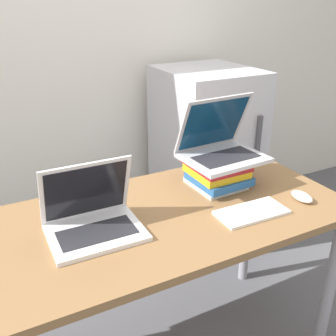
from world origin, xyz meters
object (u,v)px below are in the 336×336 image
(laptop_on_books, at_px, (220,146))
(mini_fridge, at_px, (205,158))
(mouse, at_px, (302,197))
(book_stack, at_px, (217,172))
(wireless_keyboard, at_px, (252,212))
(laptop_left, at_px, (93,218))

(laptop_on_books, bearing_deg, mini_fridge, 61.22)
(laptop_on_books, height_order, mini_fridge, laptop_on_books)
(mouse, relative_size, mini_fridge, 0.09)
(book_stack, distance_m, wireless_keyboard, 0.26)
(laptop_left, relative_size, wireless_keyboard, 1.17)
(book_stack, bearing_deg, laptop_left, -170.42)
(mini_fridge, bearing_deg, laptop_left, -140.84)
(mouse, xyz_separation_m, mini_fridge, (0.16, 0.94, -0.21))
(laptop_left, distance_m, mini_fridge, 1.25)
(laptop_left, relative_size, laptop_on_books, 0.94)
(laptop_on_books, relative_size, mini_fridge, 0.30)
(laptop_on_books, distance_m, mouse, 0.38)
(book_stack, bearing_deg, wireless_keyboard, -93.33)
(mouse, bearing_deg, mini_fridge, 80.32)
(laptop_left, height_order, mouse, laptop_left)
(laptop_on_books, height_order, mouse, laptop_on_books)
(laptop_left, xyz_separation_m, book_stack, (0.57, 0.10, 0.01))
(laptop_on_books, height_order, wireless_keyboard, laptop_on_books)
(wireless_keyboard, relative_size, mouse, 2.68)
(book_stack, height_order, wireless_keyboard, book_stack)
(laptop_left, xyz_separation_m, mini_fridge, (0.95, 0.78, -0.24))
(book_stack, relative_size, mouse, 2.53)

